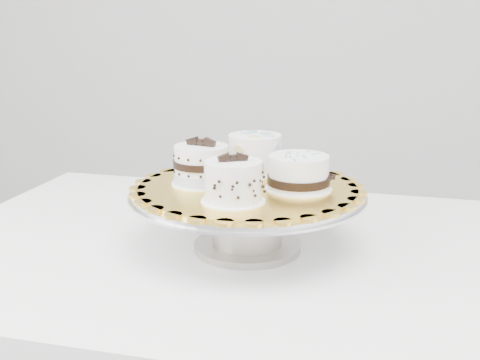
% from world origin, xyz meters
% --- Properties ---
extents(table, '(1.23, 0.87, 0.75)m').
position_xyz_m(table, '(0.12, 0.18, 0.67)').
color(table, white).
rests_on(table, floor).
extents(cake_stand, '(0.41, 0.41, 0.11)m').
position_xyz_m(cake_stand, '(0.12, 0.16, 0.83)').
color(cake_stand, gray).
rests_on(cake_stand, table).
extents(cake_board, '(0.46, 0.46, 0.01)m').
position_xyz_m(cake_board, '(0.12, 0.16, 0.86)').
color(cake_board, gold).
rests_on(cake_board, cake_stand).
extents(cake_swirl, '(0.12, 0.12, 0.08)m').
position_xyz_m(cake_swirl, '(0.12, 0.06, 0.90)').
color(cake_swirl, white).
rests_on(cake_swirl, cake_board).
extents(cake_banded, '(0.11, 0.11, 0.09)m').
position_xyz_m(cake_banded, '(0.04, 0.16, 0.90)').
color(cake_banded, white).
rests_on(cake_banded, cake_board).
extents(cake_dots, '(0.12, 0.12, 0.07)m').
position_xyz_m(cake_dots, '(0.12, 0.25, 0.90)').
color(cake_dots, white).
rests_on(cake_dots, cake_board).
extents(cake_ribbon, '(0.13, 0.13, 0.06)m').
position_xyz_m(cake_ribbon, '(0.21, 0.16, 0.89)').
color(cake_ribbon, white).
rests_on(cake_ribbon, cake_board).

